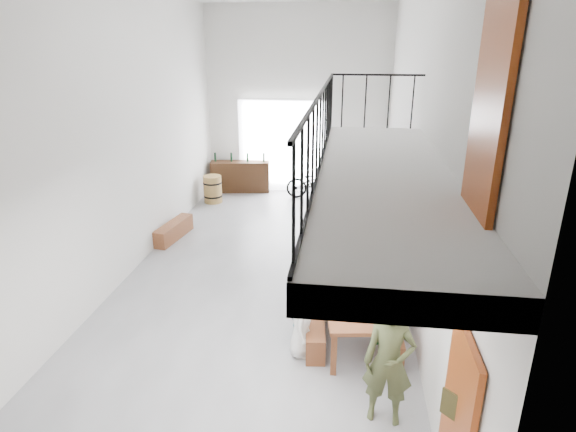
# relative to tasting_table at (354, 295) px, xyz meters

# --- Properties ---
(floor) EXTENTS (12.00, 12.00, 0.00)m
(floor) POSITION_rel_tasting_table_xyz_m (-1.78, 1.78, -0.71)
(floor) COLOR slate
(floor) RESTS_ON ground
(room_walls) EXTENTS (12.00, 12.00, 12.00)m
(room_walls) POSITION_rel_tasting_table_xyz_m (-1.78, 1.78, 2.85)
(room_walls) COLOR silver
(room_walls) RESTS_ON ground
(gateway_portal) EXTENTS (2.80, 0.08, 2.80)m
(gateway_portal) POSITION_rel_tasting_table_xyz_m (-2.18, 7.72, 0.69)
(gateway_portal) COLOR white
(gateway_portal) RESTS_ON ground
(right_wall_decor) EXTENTS (0.07, 8.28, 5.07)m
(right_wall_decor) POSITION_rel_tasting_table_xyz_m (0.92, -0.09, 1.04)
(right_wall_decor) COLOR #8D3710
(right_wall_decor) RESTS_ON ground
(balcony) EXTENTS (1.52, 5.62, 4.00)m
(balcony) POSITION_rel_tasting_table_xyz_m (0.20, -1.35, 2.26)
(balcony) COLOR silver
(balcony) RESTS_ON ground
(tasting_table) EXTENTS (1.29, 2.49, 0.79)m
(tasting_table) POSITION_rel_tasting_table_xyz_m (0.00, 0.00, 0.00)
(tasting_table) COLOR brown
(tasting_table) RESTS_ON ground
(bench_inner) EXTENTS (0.46, 1.82, 0.41)m
(bench_inner) POSITION_rel_tasting_table_xyz_m (-0.62, -0.05, -0.50)
(bench_inner) COLOR brown
(bench_inner) RESTS_ON ground
(bench_wall) EXTENTS (0.35, 1.98, 0.45)m
(bench_wall) POSITION_rel_tasting_table_xyz_m (0.56, -0.01, -0.48)
(bench_wall) COLOR brown
(bench_wall) RESTS_ON ground
(tableware) EXTENTS (0.54, 1.50, 0.35)m
(tableware) POSITION_rel_tasting_table_xyz_m (0.06, 0.15, 0.23)
(tableware) COLOR black
(tableware) RESTS_ON tasting_table
(side_bench) EXTENTS (0.53, 1.45, 0.40)m
(side_bench) POSITION_rel_tasting_table_xyz_m (-4.28, 3.46, -0.51)
(side_bench) COLOR brown
(side_bench) RESTS_ON ground
(oak_barrel) EXTENTS (0.54, 0.54, 0.80)m
(oak_barrel) POSITION_rel_tasting_table_xyz_m (-4.09, 6.26, -0.31)
(oak_barrel) COLOR olive
(oak_barrel) RESTS_ON ground
(serving_counter) EXTENTS (1.86, 0.77, 0.95)m
(serving_counter) POSITION_rel_tasting_table_xyz_m (-3.53, 7.43, -0.23)
(serving_counter) COLOR #371E0D
(serving_counter) RESTS_ON ground
(counter_bottles) EXTENTS (1.56, 0.22, 0.28)m
(counter_bottles) POSITION_rel_tasting_table_xyz_m (-3.53, 7.42, 0.39)
(counter_bottles) COLOR black
(counter_bottles) RESTS_ON serving_counter
(guest_left_a) EXTENTS (0.36, 0.55, 1.12)m
(guest_left_a) POSITION_rel_tasting_table_xyz_m (-0.77, -0.66, -0.15)
(guest_left_a) COLOR white
(guest_left_a) RESTS_ON ground
(guest_left_b) EXTENTS (0.37, 0.46, 1.09)m
(guest_left_b) POSITION_rel_tasting_table_xyz_m (-0.82, -0.17, -0.16)
(guest_left_b) COLOR teal
(guest_left_b) RESTS_ON ground
(guest_left_c) EXTENTS (0.47, 0.60, 1.22)m
(guest_left_c) POSITION_rel_tasting_table_xyz_m (-0.69, 0.31, -0.10)
(guest_left_c) COLOR white
(guest_left_c) RESTS_ON ground
(guest_left_d) EXTENTS (0.61, 0.79, 1.08)m
(guest_left_d) POSITION_rel_tasting_table_xyz_m (-0.70, 0.98, -0.17)
(guest_left_d) COLOR teal
(guest_left_d) RESTS_ON ground
(guest_right_a) EXTENTS (0.41, 0.69, 1.11)m
(guest_right_a) POSITION_rel_tasting_table_xyz_m (0.57, -0.59, -0.15)
(guest_right_a) COLOR #AE281D
(guest_right_a) RESTS_ON ground
(guest_right_b) EXTENTS (0.40, 0.97, 1.02)m
(guest_right_b) POSITION_rel_tasting_table_xyz_m (0.61, 0.03, -0.20)
(guest_right_b) COLOR black
(guest_right_b) RESTS_ON ground
(guest_right_c) EXTENTS (0.58, 0.72, 1.28)m
(guest_right_c) POSITION_rel_tasting_table_xyz_m (0.60, 0.71, -0.06)
(guest_right_c) COLOR white
(guest_right_c) RESTS_ON ground
(host_standing) EXTENTS (0.66, 0.47, 1.69)m
(host_standing) POSITION_rel_tasting_table_xyz_m (0.41, -1.84, 0.14)
(host_standing) COLOR #454D2B
(host_standing) RESTS_ON ground
(potted_plant) EXTENTS (0.50, 0.45, 0.48)m
(potted_plant) POSITION_rel_tasting_table_xyz_m (0.67, 2.45, -0.47)
(potted_plant) COLOR #174F1B
(potted_plant) RESTS_ON ground
(bicycle_near) EXTENTS (1.86, 0.82, 0.95)m
(bicycle_near) POSITION_rel_tasting_table_xyz_m (-1.11, 7.05, -0.23)
(bicycle_near) COLOR black
(bicycle_near) RESTS_ON ground
(bicycle_far) EXTENTS (1.61, 0.46, 0.97)m
(bicycle_far) POSITION_rel_tasting_table_xyz_m (-0.32, 6.59, -0.22)
(bicycle_far) COLOR black
(bicycle_far) RESTS_ON ground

